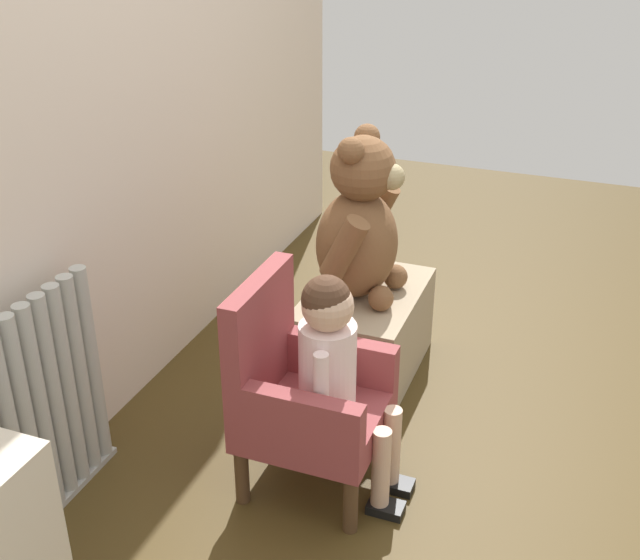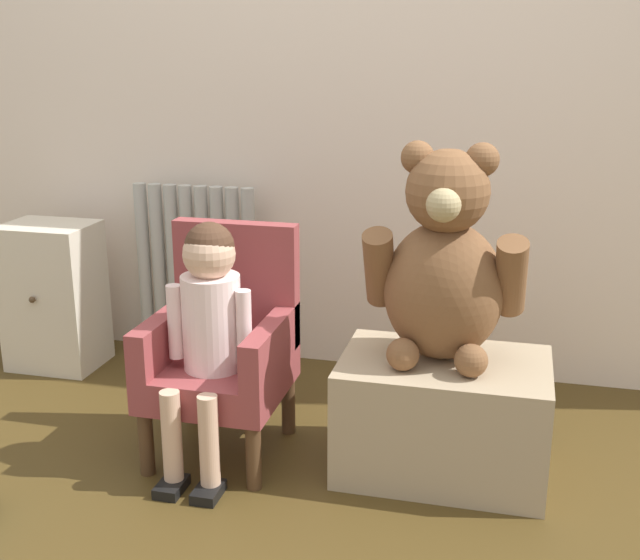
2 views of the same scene
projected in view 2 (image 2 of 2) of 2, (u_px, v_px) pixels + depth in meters
name	position (u px, v px, depth m)	size (l,w,h in m)	color
ground_plane	(252.00, 544.00, 2.01)	(6.00, 6.00, 0.00)	#453415
back_wall	(357.00, 45.00, 2.83)	(3.80, 0.05, 2.40)	beige
radiator	(196.00, 275.00, 3.09)	(0.50, 0.05, 0.69)	#ACAEA8
small_dresser	(54.00, 296.00, 3.06)	(0.33, 0.28, 0.56)	beige
child_armchair	(224.00, 346.00, 2.42)	(0.39, 0.41, 0.68)	brown
child_figure	(208.00, 312.00, 2.27)	(0.25, 0.35, 0.73)	silver
low_bench	(443.00, 416.00, 2.32)	(0.59, 0.40, 0.34)	tan
large_teddy_bear	(444.00, 267.00, 2.21)	(0.45, 0.31, 0.61)	brown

